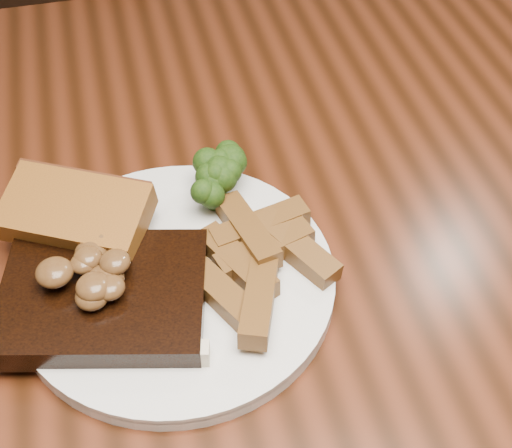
{
  "coord_description": "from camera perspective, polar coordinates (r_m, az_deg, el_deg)",
  "views": [
    {
      "loc": [
        -0.1,
        -0.41,
        1.22
      ],
      "look_at": [
        -0.0,
        -0.01,
        0.78
      ],
      "focal_mm": 50.0,
      "sensor_mm": 36.0,
      "label": 1
    }
  ],
  "objects": [
    {
      "name": "broccoli_cluster",
      "position": [
        0.63,
        -3.14,
        3.15
      ],
      "size": [
        0.08,
        0.08,
        0.04
      ],
      "primitive_type": null,
      "color": "#263E0E",
      "rests_on": "plate"
    },
    {
      "name": "chair_far",
      "position": [
        1.34,
        -14.26,
        9.75
      ],
      "size": [
        0.49,
        0.49,
        0.8
      ],
      "rotation": [
        0.0,
        0.0,
        2.79
      ],
      "color": "black",
      "rests_on": "ground"
    },
    {
      "name": "steak_bone",
      "position": [
        0.54,
        -11.49,
        -10.35
      ],
      "size": [
        0.14,
        0.05,
        0.02
      ],
      "primitive_type": "cube",
      "rotation": [
        0.0,
        0.0,
        -0.23
      ],
      "color": "beige",
      "rests_on": "plate"
    },
    {
      "name": "potato_wedges",
      "position": [
        0.58,
        0.71,
        -3.2
      ],
      "size": [
        0.11,
        0.11,
        0.02
      ],
      "primitive_type": null,
      "color": "brown",
      "rests_on": "plate"
    },
    {
      "name": "steak",
      "position": [
        0.57,
        -12.08,
        -5.7
      ],
      "size": [
        0.18,
        0.15,
        0.02
      ],
      "primitive_type": "cube",
      "rotation": [
        0.0,
        0.0,
        -0.23
      ],
      "color": "black",
      "rests_on": "plate"
    },
    {
      "name": "plate",
      "position": [
        0.6,
        -6.36,
        -4.59
      ],
      "size": [
        0.31,
        0.31,
        0.01
      ],
      "primitive_type": "cylinder",
      "rotation": [
        0.0,
        0.0,
        -0.22
      ],
      "color": "silver",
      "rests_on": "dining_table"
    },
    {
      "name": "garlic_bread",
      "position": [
        0.62,
        -13.88,
        -0.38
      ],
      "size": [
        0.14,
        0.11,
        0.03
      ],
      "primitive_type": "cube",
      "rotation": [
        0.0,
        0.0,
        -0.48
      ],
      "color": "brown",
      "rests_on": "plate"
    },
    {
      "name": "mushroom_pile",
      "position": [
        0.56,
        -12.24,
        -3.04
      ],
      "size": [
        0.08,
        0.08,
        0.03
      ],
      "primitive_type": null,
      "color": "#54371A",
      "rests_on": "steak"
    },
    {
      "name": "dining_table",
      "position": [
        0.7,
        0.03,
        -6.23
      ],
      "size": [
        1.6,
        0.9,
        0.75
      ],
      "color": "#441C0D",
      "rests_on": "ground"
    }
  ]
}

